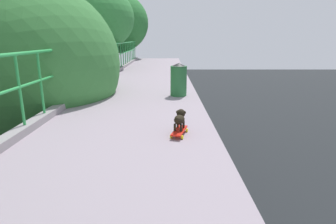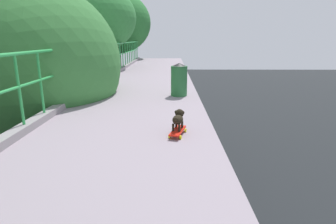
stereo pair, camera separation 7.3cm
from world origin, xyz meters
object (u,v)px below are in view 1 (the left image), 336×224
Objects in this scene: car_silver_fifth at (34,179)px; city_bus at (55,98)px; small_dog at (179,118)px; litter_bin at (177,79)px; toy_skateboard at (178,131)px.

car_silver_fifth is 13.00m from city_bus.
litter_bin is (0.09, 2.97, 0.18)m from small_dog.
city_bus is at bearing 117.37° from small_dog.
litter_bin reaches higher than car_silver_fifth.
city_bus is at bearing 117.27° from toy_skateboard.
city_bus is 30.55× the size of small_dog.
toy_skateboard is at bearing -62.73° from city_bus.
litter_bin reaches higher than city_bus.
car_silver_fifth is at bearing 131.18° from small_dog.
toy_skateboard reaches higher than city_bus.
small_dog reaches higher than toy_skateboard.
litter_bin reaches higher than toy_skateboard.
litter_bin is at bearing -58.38° from city_bus.
litter_bin is at bearing 88.23° from small_dog.
litter_bin is (6.39, -4.24, 5.23)m from car_silver_fifth.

